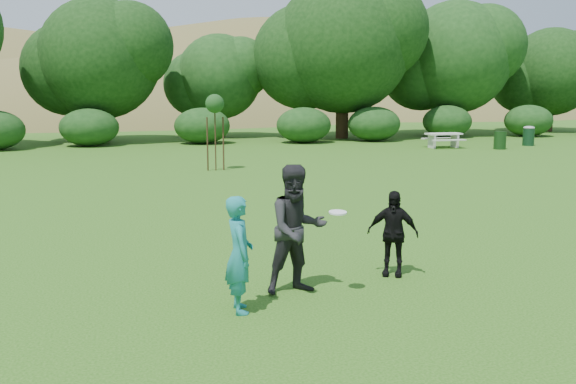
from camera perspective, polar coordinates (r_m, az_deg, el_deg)
The scene contains 11 objects.
ground at distance 9.97m, azimuth 4.47°, elevation -9.00°, with size 120.00×120.00×0.00m, color #19470C.
player_teal at distance 8.99m, azimuth -4.35°, elevation -5.55°, with size 0.60×0.40×1.65m, color #1B7B7D.
player_grey at distance 9.74m, azimuth 0.80°, elevation -3.35°, with size 0.96×0.75×1.98m, color black.
player_black at distance 10.83m, azimuth 9.29°, elevation -3.63°, with size 0.85×0.35×1.44m, color black.
trash_can_near at distance 34.06m, azimuth 18.32°, elevation 4.39°, with size 0.60×0.60×0.90m, color #163714.
frisbee at distance 9.53m, azimuth 4.45°, elevation -1.82°, with size 0.27×0.27×0.04m.
sapling at distance 24.17m, azimuth -6.53°, elevation 7.63°, with size 0.70×0.70×2.85m.
picnic_table at distance 34.00m, azimuth 13.66°, elevation 4.71°, with size 1.80×1.48×0.76m.
trash_can_lidded at distance 36.60m, azimuth 20.60°, elevation 4.73°, with size 0.60×0.60×1.05m.
hillside at distance 78.88m, azimuth -12.65°, elevation -1.88°, with size 150.00×72.00×52.00m.
tree_row at distance 38.18m, azimuth -5.29°, elevation 11.96°, with size 53.92×10.38×9.62m.
Camera 1 is at (-3.15, -8.92, 3.14)m, focal length 40.00 mm.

